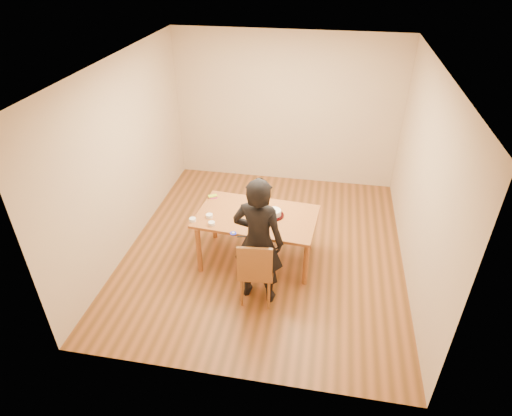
% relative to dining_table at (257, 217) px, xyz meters
% --- Properties ---
extents(room_shell, '(4.00, 4.50, 2.70)m').
position_rel_dining_table_xyz_m(room_shell, '(0.08, 0.59, 0.62)').
color(room_shell, brown).
rests_on(room_shell, ground).
extents(dining_table, '(1.68, 1.08, 0.04)m').
position_rel_dining_table_xyz_m(dining_table, '(0.00, 0.00, 0.00)').
color(dining_table, brown).
rests_on(dining_table, floor).
extents(dining_chair, '(0.43, 0.43, 0.04)m').
position_rel_dining_table_xyz_m(dining_chair, '(0.15, -0.78, -0.28)').
color(dining_chair, brown).
rests_on(dining_chair, floor).
extents(cake_plate, '(0.27, 0.27, 0.02)m').
position_rel_dining_table_xyz_m(cake_plate, '(0.23, 0.03, 0.03)').
color(cake_plate, '#B60C17').
rests_on(cake_plate, dining_table).
extents(cake, '(0.19, 0.19, 0.06)m').
position_rel_dining_table_xyz_m(cake, '(0.23, 0.03, 0.07)').
color(cake, white).
rests_on(cake, cake_plate).
extents(frosting_dome, '(0.19, 0.19, 0.03)m').
position_rel_dining_table_xyz_m(frosting_dome, '(0.23, 0.03, 0.12)').
color(frosting_dome, white).
rests_on(frosting_dome, cake).
extents(frosting_tub, '(0.10, 0.10, 0.09)m').
position_rel_dining_table_xyz_m(frosting_tub, '(0.03, -0.41, 0.06)').
color(frosting_tub, white).
rests_on(frosting_tub, dining_table).
extents(frosting_lid, '(0.08, 0.08, 0.01)m').
position_rel_dining_table_xyz_m(frosting_lid, '(-0.22, -0.47, 0.02)').
color(frosting_lid, '#1C23B9').
rests_on(frosting_lid, dining_table).
extents(frosting_dollop, '(0.04, 0.04, 0.02)m').
position_rel_dining_table_xyz_m(frosting_dollop, '(-0.22, -0.47, 0.04)').
color(frosting_dollop, white).
rests_on(frosting_dollop, frosting_lid).
extents(ramekin_green, '(0.09, 0.09, 0.04)m').
position_rel_dining_table_xyz_m(ramekin_green, '(-0.54, -0.33, 0.04)').
color(ramekin_green, white).
rests_on(ramekin_green, dining_table).
extents(ramekin_yellow, '(0.09, 0.09, 0.04)m').
position_rel_dining_table_xyz_m(ramekin_yellow, '(-0.62, -0.16, 0.04)').
color(ramekin_yellow, white).
rests_on(ramekin_yellow, dining_table).
extents(ramekin_multi, '(0.09, 0.09, 0.04)m').
position_rel_dining_table_xyz_m(ramekin_multi, '(-0.82, -0.29, 0.04)').
color(ramekin_multi, white).
rests_on(ramekin_multi, dining_table).
extents(candy_box_pink, '(0.13, 0.10, 0.02)m').
position_rel_dining_table_xyz_m(candy_box_pink, '(-0.70, 0.34, 0.03)').
color(candy_box_pink, '#E13573').
rests_on(candy_box_pink, dining_table).
extents(candy_box_green, '(0.14, 0.12, 0.02)m').
position_rel_dining_table_xyz_m(candy_box_green, '(-0.71, 0.34, 0.05)').
color(candy_box_green, '#48AB1F').
rests_on(candy_box_green, candy_box_pink).
extents(spatula, '(0.18, 0.07, 0.01)m').
position_rel_dining_table_xyz_m(spatula, '(-0.07, -0.51, 0.02)').
color(spatula, black).
rests_on(spatula, dining_table).
extents(person, '(0.68, 0.49, 1.73)m').
position_rel_dining_table_xyz_m(person, '(0.15, -0.73, 0.13)').
color(person, black).
rests_on(person, floor).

